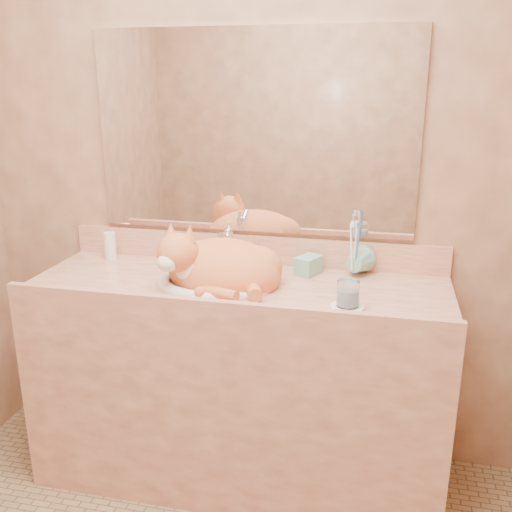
% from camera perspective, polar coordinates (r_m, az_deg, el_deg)
% --- Properties ---
extents(wall_back, '(2.40, 0.02, 2.50)m').
position_cam_1_polar(wall_back, '(2.34, -0.25, 8.78)').
color(wall_back, brown).
rests_on(wall_back, ground).
extents(vanity_counter, '(1.60, 0.55, 0.85)m').
position_cam_1_polar(vanity_counter, '(2.36, -1.77, -12.49)').
color(vanity_counter, '#A15F48').
rests_on(vanity_counter, floor).
extents(mirror, '(1.30, 0.02, 0.80)m').
position_cam_1_polar(mirror, '(2.31, -0.32, 12.17)').
color(mirror, white).
rests_on(mirror, wall_back).
extents(sink_basin, '(0.47, 0.40, 0.14)m').
position_cam_1_polar(sink_basin, '(2.16, -4.00, -1.01)').
color(sink_basin, white).
rests_on(sink_basin, vanity_counter).
extents(faucet, '(0.05, 0.13, 0.19)m').
position_cam_1_polar(faucet, '(2.31, -2.78, 0.85)').
color(faucet, white).
rests_on(faucet, vanity_counter).
extents(cat, '(0.51, 0.44, 0.25)m').
position_cam_1_polar(cat, '(2.15, -3.87, -0.87)').
color(cat, '#CC5F2F').
rests_on(cat, sink_basin).
extents(soap_dispenser, '(0.10, 0.10, 0.16)m').
position_cam_1_polar(soap_dispenser, '(2.23, 4.55, -0.16)').
color(soap_dispenser, '#72B79D').
rests_on(soap_dispenser, vanity_counter).
extents(toothbrush_cup, '(0.14, 0.14, 0.10)m').
position_cam_1_polar(toothbrush_cup, '(2.25, 9.73, -0.99)').
color(toothbrush_cup, '#72B79D').
rests_on(toothbrush_cup, vanity_counter).
extents(toothbrushes, '(0.04, 0.04, 0.23)m').
position_cam_1_polar(toothbrushes, '(2.22, 9.84, 1.12)').
color(toothbrushes, white).
rests_on(toothbrushes, toothbrush_cup).
extents(saucer, '(0.12, 0.12, 0.01)m').
position_cam_1_polar(saucer, '(1.97, 9.12, -5.08)').
color(saucer, white).
rests_on(saucer, vanity_counter).
extents(water_glass, '(0.08, 0.08, 0.09)m').
position_cam_1_polar(water_glass, '(1.95, 9.19, -3.72)').
color(water_glass, white).
rests_on(water_glass, saucer).
extents(lotion_bottle, '(0.05, 0.05, 0.12)m').
position_cam_1_polar(lotion_bottle, '(2.53, -14.38, 0.98)').
color(lotion_bottle, white).
rests_on(lotion_bottle, vanity_counter).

